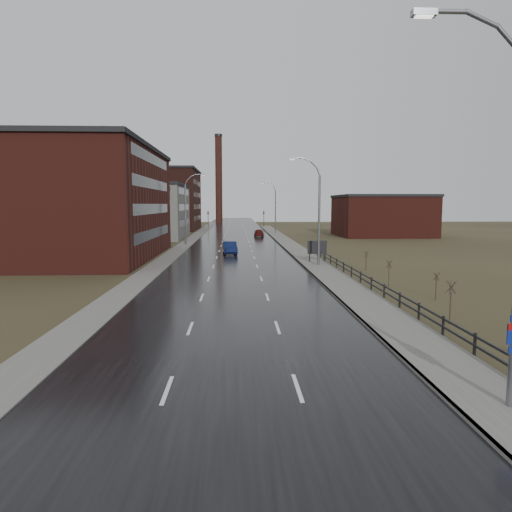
{
  "coord_description": "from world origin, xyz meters",
  "views": [
    {
      "loc": [
        0.17,
        -11.47,
        6.53
      ],
      "look_at": [
        1.49,
        19.67,
        3.0
      ],
      "focal_mm": 32.0,
      "sensor_mm": 36.0,
      "label": 1
    }
  ],
  "objects": [
    {
      "name": "warehouse_mid",
      "position": [
        -17.99,
        78.0,
        5.26
      ],
      "size": [
        16.32,
        20.4,
        10.5
      ],
      "color": "slate",
      "rests_on": "ground"
    },
    {
      "name": "guardrail",
      "position": [
        10.3,
        18.31,
        0.71
      ],
      "size": [
        0.1,
        53.05,
        1.1
      ],
      "color": "black",
      "rests_on": "ground"
    },
    {
      "name": "shrub_f",
      "position": [
        13.06,
        33.09,
        1.01
      ],
      "size": [
        0.46,
        0.48,
        1.9
      ],
      "color": "#382D23",
      "rests_on": "ground"
    },
    {
      "name": "smokestack",
      "position": [
        -6.0,
        150.0,
        15.5
      ],
      "size": [
        2.7,
        2.7,
        30.7
      ],
      "color": "#331611",
      "rests_on": "ground"
    },
    {
      "name": "billboard",
      "position": [
        9.1,
        38.64,
        1.71
      ],
      "size": [
        2.16,
        0.17,
        2.54
      ],
      "color": "black",
      "rests_on": "ground"
    },
    {
      "name": "warehouse_far",
      "position": [
        -22.99,
        108.0,
        7.76
      ],
      "size": [
        26.52,
        24.48,
        15.5
      ],
      "color": "#331611",
      "rests_on": "ground"
    },
    {
      "name": "ground",
      "position": [
        0.0,
        0.0,
        0.0
      ],
      "size": [
        320.0,
        320.0,
        0.0
      ],
      "primitive_type": "plane",
      "color": "#2D2819",
      "rests_on": "ground"
    },
    {
      "name": "streetlight_left",
      "position": [
        -7.7,
        62.0,
        5.84
      ],
      "size": [
        3.36,
        0.28,
        11.35
      ],
      "color": "slate",
      "rests_on": "ground"
    },
    {
      "name": "shrub_c",
      "position": [
        11.82,
        12.47,
        1.29
      ],
      "size": [
        0.57,
        0.6,
        2.42
      ],
      "color": "#382D23",
      "rests_on": "ground"
    },
    {
      "name": "streetlight_right_mid",
      "position": [
        8.5,
        36.0,
        5.84
      ],
      "size": [
        3.36,
        0.28,
        11.35
      ],
      "color": "slate",
      "rests_on": "ground"
    },
    {
      "name": "car_near",
      "position": [
        -0.74,
        48.23,
        0.81
      ],
      "size": [
        2.11,
        5.03,
        1.62
      ],
      "primitive_type": "imported",
      "rotation": [
        0.0,
        0.0,
        0.08
      ],
      "color": "#0C163F",
      "rests_on": "ground"
    },
    {
      "name": "car_far",
      "position": [
        4.63,
        80.07,
        0.8
      ],
      "size": [
        2.01,
        4.77,
        1.61
      ],
      "primitive_type": "imported",
      "rotation": [
        0.0,
        0.0,
        3.12
      ],
      "color": "#490E0C",
      "rests_on": "ground"
    },
    {
      "name": "sidewalk_left",
      "position": [
        -8.2,
        60.0,
        0.06
      ],
      "size": [
        2.4,
        260.0,
        0.12
      ],
      "primitive_type": "cube",
      "color": "#595651",
      "rests_on": "ground"
    },
    {
      "name": "sidewalk_right",
      "position": [
        8.6,
        35.0,
        0.09
      ],
      "size": [
        3.2,
        180.0,
        0.18
      ],
      "primitive_type": "cube",
      "color": "#595651",
      "rests_on": "ground"
    },
    {
      "name": "shrub_d",
      "position": [
        13.9,
        18.94,
        1.0
      ],
      "size": [
        0.45,
        0.47,
        1.88
      ],
      "color": "#382D23",
      "rests_on": "ground"
    },
    {
      "name": "traffic_light_right",
      "position": [
        8.0,
        120.0,
        4.6
      ],
      "size": [
        0.58,
        2.73,
        5.3
      ],
      "color": "black",
      "rests_on": "ground"
    },
    {
      "name": "streetlight_right_far",
      "position": [
        8.5,
        90.0,
        5.84
      ],
      "size": [
        3.36,
        0.28,
        11.35
      ],
      "color": "slate",
      "rests_on": "ground"
    },
    {
      "name": "building_right",
      "position": [
        30.3,
        82.0,
        4.26
      ],
      "size": [
        18.36,
        16.32,
        8.5
      ],
      "color": "#471914",
      "rests_on": "ground"
    },
    {
      "name": "streetlight_main",
      "position": [
        8.47,
        2.0,
        6.06
      ],
      "size": [
        3.91,
        0.29,
        12.11
      ],
      "color": "slate",
      "rests_on": "ground"
    },
    {
      "name": "road",
      "position": [
        0.0,
        60.0,
        0.03
      ],
      "size": [
        14.0,
        300.0,
        0.06
      ],
      "primitive_type": "cube",
      "color": "black",
      "rests_on": "ground"
    },
    {
      "name": "warehouse_near",
      "position": [
        -20.99,
        45.0,
        6.76
      ],
      "size": [
        22.44,
        28.56,
        13.5
      ],
      "color": "#471914",
      "rests_on": "ground"
    },
    {
      "name": "shrub_e",
      "position": [
        12.32,
        24.06,
        1.13
      ],
      "size": [
        0.51,
        0.53,
        2.12
      ],
      "color": "#382D23",
      "rests_on": "ground"
    },
    {
      "name": "traffic_light_left",
      "position": [
        -8.0,
        120.0,
        4.6
      ],
      "size": [
        0.58,
        2.73,
        5.3
      ],
      "color": "black",
      "rests_on": "ground"
    },
    {
      "name": "curb_right",
      "position": [
        7.08,
        35.0,
        0.09
      ],
      "size": [
        0.16,
        180.0,
        0.18
      ],
      "primitive_type": "cube",
      "color": "slate",
      "rests_on": "ground"
    }
  ]
}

